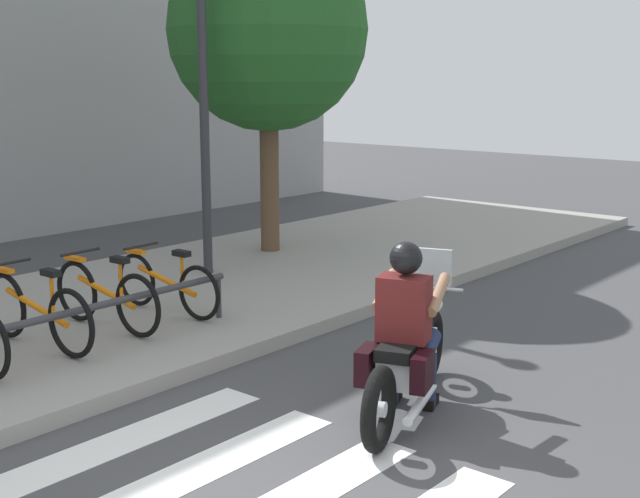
{
  "coord_description": "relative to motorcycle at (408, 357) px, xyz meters",
  "views": [
    {
      "loc": [
        -3.44,
        -3.4,
        2.71
      ],
      "look_at": [
        2.48,
        1.57,
        1.13
      ],
      "focal_mm": 47.73,
      "sensor_mm": 36.0,
      "label": 1
    }
  ],
  "objects": [
    {
      "name": "tree_near_rack",
      "position": [
        3.53,
        4.88,
        2.87
      ],
      "size": [
        2.87,
        2.87,
        4.78
      ],
      "color": "brown",
      "rests_on": "ground"
    },
    {
      "name": "bicycle_5",
      "position": [
        -1.29,
        3.38,
        0.05
      ],
      "size": [
        0.48,
        1.7,
        0.8
      ],
      "color": "black",
      "rests_on": "sidewalk"
    },
    {
      "name": "street_lamp",
      "position": [
        1.91,
        4.48,
        2.36
      ],
      "size": [
        0.28,
        0.28,
        4.7
      ],
      "color": "#2D2D33",
      "rests_on": "ground"
    },
    {
      "name": "motorcycle",
      "position": [
        0.0,
        0.0,
        0.0
      ],
      "size": [
        2.17,
        0.96,
        1.24
      ],
      "color": "black",
      "rests_on": "ground"
    },
    {
      "name": "crosswalk_stripe_3",
      "position": [
        -2.0,
        0.51,
        -0.46
      ],
      "size": [
        2.8,
        0.4,
        0.01
      ],
      "primitive_type": "cube",
      "color": "white",
      "rests_on": "ground"
    },
    {
      "name": "rider",
      "position": [
        -0.07,
        -0.02,
        0.37
      ],
      "size": [
        0.74,
        0.67,
        1.44
      ],
      "color": "#591919",
      "rests_on": "ground"
    },
    {
      "name": "bicycle_7",
      "position": [
        0.29,
        3.38,
        0.02
      ],
      "size": [
        0.48,
        1.59,
        0.73
      ],
      "color": "black",
      "rests_on": "sidewalk"
    },
    {
      "name": "crosswalk_stripe_4",
      "position": [
        -2.0,
        1.31,
        -0.46
      ],
      "size": [
        2.8,
        0.4,
        0.01
      ],
      "primitive_type": "cube",
      "color": "white",
      "rests_on": "ground"
    },
    {
      "name": "bicycle_6",
      "position": [
        -0.5,
        3.38,
        0.05
      ],
      "size": [
        0.48,
        1.62,
        0.79
      ],
      "color": "black",
      "rests_on": "sidewalk"
    }
  ]
}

